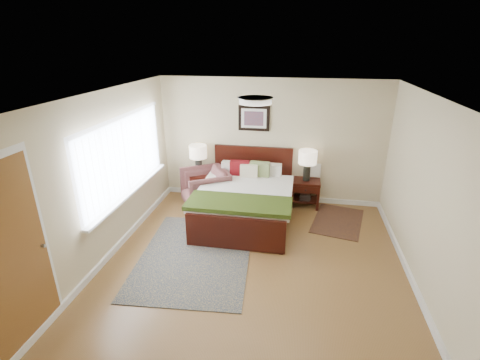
{
  "coord_description": "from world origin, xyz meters",
  "views": [
    {
      "loc": [
        0.56,
        -4.28,
        3.14
      ],
      "look_at": [
        -0.34,
        0.85,
        1.05
      ],
      "focal_mm": 26.0,
      "sensor_mm": 36.0,
      "label": 1
    }
  ],
  "objects_px": {
    "lamp_left": "(198,154)",
    "lamp_right": "(308,160)",
    "nightstand_right": "(305,190)",
    "bed": "(245,194)",
    "rug_persian": "(196,255)",
    "nightstand_left": "(199,179)",
    "armchair": "(205,189)"
  },
  "relations": [
    {
      "from": "nightstand_left",
      "to": "armchair",
      "type": "relative_size",
      "value": 0.64
    },
    {
      "from": "lamp_left",
      "to": "lamp_right",
      "type": "xyz_separation_m",
      "value": [
        2.21,
        0.0,
        0.01
      ]
    },
    {
      "from": "bed",
      "to": "armchair",
      "type": "distance_m",
      "value": 0.98
    },
    {
      "from": "armchair",
      "to": "rug_persian",
      "type": "xyz_separation_m",
      "value": [
        0.3,
        -1.72,
        -0.39
      ]
    },
    {
      "from": "nightstand_left",
      "to": "rug_persian",
      "type": "xyz_separation_m",
      "value": [
        0.53,
        -2.09,
        -0.43
      ]
    },
    {
      "from": "nightstand_left",
      "to": "armchair",
      "type": "height_order",
      "value": "armchair"
    },
    {
      "from": "nightstand_right",
      "to": "lamp_left",
      "type": "xyz_separation_m",
      "value": [
        -2.21,
        0.01,
        0.64
      ]
    },
    {
      "from": "lamp_left",
      "to": "lamp_right",
      "type": "bearing_deg",
      "value": 0.0
    },
    {
      "from": "bed",
      "to": "nightstand_right",
      "type": "relative_size",
      "value": 3.72
    },
    {
      "from": "nightstand_right",
      "to": "lamp_left",
      "type": "relative_size",
      "value": 0.92
    },
    {
      "from": "armchair",
      "to": "lamp_right",
      "type": "bearing_deg",
      "value": 69.88
    },
    {
      "from": "lamp_right",
      "to": "rug_persian",
      "type": "bearing_deg",
      "value": -128.46
    },
    {
      "from": "nightstand_left",
      "to": "lamp_right",
      "type": "distance_m",
      "value": 2.28
    },
    {
      "from": "rug_persian",
      "to": "bed",
      "type": "bearing_deg",
      "value": 61.94
    },
    {
      "from": "nightstand_left",
      "to": "armchair",
      "type": "bearing_deg",
      "value": -58.08
    },
    {
      "from": "nightstand_right",
      "to": "lamp_right",
      "type": "height_order",
      "value": "lamp_right"
    },
    {
      "from": "lamp_right",
      "to": "armchair",
      "type": "xyz_separation_m",
      "value": [
        -1.98,
        -0.39,
        -0.6
      ]
    },
    {
      "from": "nightstand_left",
      "to": "nightstand_right",
      "type": "xyz_separation_m",
      "value": [
        2.21,
        0.01,
        -0.09
      ]
    },
    {
      "from": "bed",
      "to": "armchair",
      "type": "xyz_separation_m",
      "value": [
        -0.88,
        0.41,
        -0.13
      ]
    },
    {
      "from": "lamp_right",
      "to": "lamp_left",
      "type": "bearing_deg",
      "value": 180.0
    },
    {
      "from": "lamp_right",
      "to": "nightstand_right",
      "type": "bearing_deg",
      "value": -90.0
    },
    {
      "from": "nightstand_right",
      "to": "lamp_right",
      "type": "bearing_deg",
      "value": 90.0
    },
    {
      "from": "bed",
      "to": "nightstand_right",
      "type": "height_order",
      "value": "bed"
    },
    {
      "from": "lamp_left",
      "to": "bed",
      "type": "bearing_deg",
      "value": -35.63
    },
    {
      "from": "nightstand_left",
      "to": "nightstand_right",
      "type": "height_order",
      "value": "nightstand_right"
    },
    {
      "from": "lamp_left",
      "to": "rug_persian",
      "type": "bearing_deg",
      "value": -75.8
    },
    {
      "from": "nightstand_left",
      "to": "rug_persian",
      "type": "height_order",
      "value": "nightstand_left"
    },
    {
      "from": "lamp_right",
      "to": "rug_persian",
      "type": "xyz_separation_m",
      "value": [
        -1.68,
        -2.11,
        -0.98
      ]
    },
    {
      "from": "nightstand_right",
      "to": "nightstand_left",
      "type": "bearing_deg",
      "value": -179.79
    },
    {
      "from": "nightstand_right",
      "to": "rug_persian",
      "type": "xyz_separation_m",
      "value": [
        -1.68,
        -2.1,
        -0.34
      ]
    },
    {
      "from": "bed",
      "to": "rug_persian",
      "type": "bearing_deg",
      "value": -113.86
    },
    {
      "from": "lamp_left",
      "to": "rug_persian",
      "type": "height_order",
      "value": "lamp_left"
    }
  ]
}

